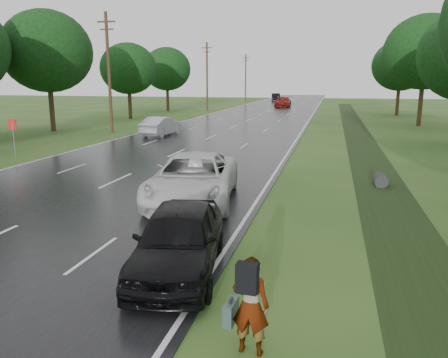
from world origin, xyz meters
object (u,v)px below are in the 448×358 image
road_sign (13,130)px  dark_sedan (179,239)px  white_pickup (193,179)px  silver_sedan (162,126)px  pedestrian (249,304)px

road_sign → dark_sedan: size_ratio=0.49×
white_pickup → dark_sedan: (1.51, -5.80, -0.09)m
dark_sedan → silver_sedan: 26.47m
pedestrian → dark_sedan: pedestrian is taller
pedestrian → white_pickup: bearing=-62.8°
white_pickup → silver_sedan: white_pickup is taller
pedestrian → silver_sedan: 29.82m
road_sign → white_pickup: (12.99, -6.57, -0.72)m
pedestrian → silver_sedan: bearing=-61.7°
road_sign → pedestrian: road_sign is taller
road_sign → silver_sedan: (4.30, 12.06, -0.82)m
road_sign → silver_sedan: road_sign is taller
dark_sedan → road_sign: bearing=130.0°
road_sign → dark_sedan: road_sign is taller
white_pickup → dark_sedan: bearing=-83.9°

